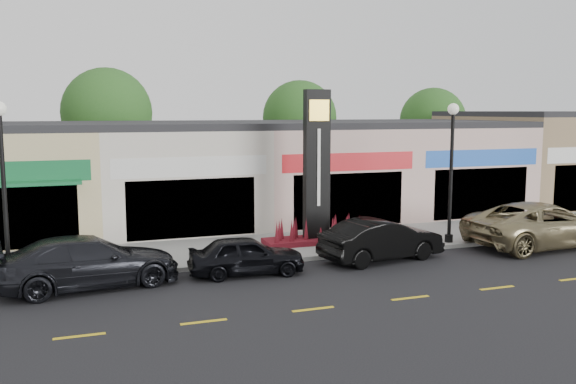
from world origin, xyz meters
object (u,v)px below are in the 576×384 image
at_px(car_gold_suv, 543,225).
at_px(car_black_sedan, 246,255).
at_px(lamp_west_near, 3,172).
at_px(lamp_east_near, 452,159).
at_px(pylon_sign, 317,189).
at_px(car_black_conv, 382,240).
at_px(car_dark_sedan, 89,262).

bearing_deg(car_gold_suv, car_black_sedan, 88.15).
bearing_deg(car_black_sedan, lamp_west_near, 82.85).
height_order(lamp_east_near, pylon_sign, pylon_sign).
relative_size(car_black_sedan, car_black_conv, 0.83).
bearing_deg(lamp_west_near, pylon_sign, 8.77).
relative_size(pylon_sign, car_dark_sedan, 1.11).
relative_size(car_dark_sedan, car_gold_suv, 0.85).
bearing_deg(car_gold_suv, pylon_sign, 67.55).
relative_size(lamp_west_near, pylon_sign, 0.91).
relative_size(lamp_west_near, car_dark_sedan, 1.01).
xyz_separation_m(lamp_east_near, car_gold_suv, (3.40, -1.36, -2.59)).
distance_m(car_black_sedan, car_black_conv, 5.09).
bearing_deg(pylon_sign, car_black_sedan, -139.71).
bearing_deg(pylon_sign, lamp_west_near, -171.23).
distance_m(lamp_west_near, car_black_conv, 12.69).
xyz_separation_m(lamp_west_near, car_black_conv, (12.33, -1.25, -2.72)).
bearing_deg(car_black_conv, lamp_east_near, -80.71).
bearing_deg(car_black_sedan, car_black_conv, -82.77).
xyz_separation_m(lamp_west_near, car_black_sedan, (7.24, -1.49, -2.83)).
bearing_deg(pylon_sign, car_black_conv, -65.72).
relative_size(car_black_conv, car_gold_suv, 0.72).
distance_m(car_dark_sedan, car_black_conv, 9.99).
bearing_deg(lamp_west_near, car_black_sedan, -11.63).
xyz_separation_m(car_dark_sedan, car_black_conv, (9.99, 0.05, -0.03)).
xyz_separation_m(lamp_west_near, car_dark_sedan, (2.34, -1.29, -2.69)).
height_order(car_black_conv, car_gold_suv, car_gold_suv).
bearing_deg(lamp_east_near, pylon_sign, 161.25).
bearing_deg(car_black_sedan, car_dark_sedan, 92.16).
bearing_deg(car_dark_sedan, car_gold_suv, -98.32).
height_order(lamp_east_near, car_dark_sedan, lamp_east_near).
bearing_deg(lamp_west_near, lamp_east_near, 0.00).
xyz_separation_m(car_dark_sedan, car_gold_suv, (17.06, -0.06, 0.10)).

